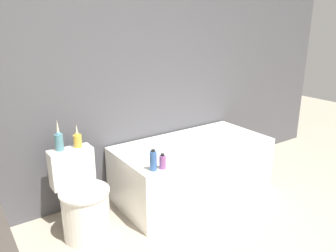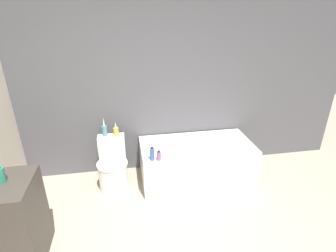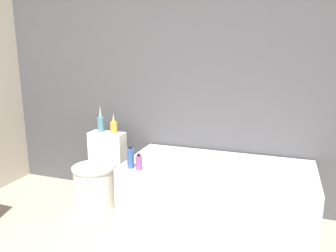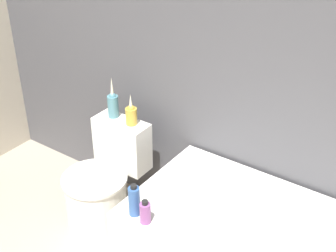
{
  "view_description": "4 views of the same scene",
  "coord_description": "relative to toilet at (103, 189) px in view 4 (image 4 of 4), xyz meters",
  "views": [
    {
      "loc": [
        -1.21,
        -0.49,
        1.74
      ],
      "look_at": [
        0.32,
        1.74,
        0.87
      ],
      "focal_mm": 35.0,
      "sensor_mm": 36.0,
      "label": 1
    },
    {
      "loc": [
        -0.21,
        -1.23,
        2.31
      ],
      "look_at": [
        0.33,
        1.8,
        0.93
      ],
      "focal_mm": 28.0,
      "sensor_mm": 36.0,
      "label": 2
    },
    {
      "loc": [
        1.24,
        -0.71,
        1.52
      ],
      "look_at": [
        0.37,
        1.77,
        0.91
      ],
      "focal_mm": 35.0,
      "sensor_mm": 36.0,
      "label": 3
    },
    {
      "loc": [
        1.29,
        0.21,
        2.17
      ],
      "look_at": [
        0.13,
        1.86,
        0.98
      ],
      "focal_mm": 50.0,
      "sensor_mm": 36.0,
      "label": 4
    }
  ],
  "objects": [
    {
      "name": "shampoo_bottle_short",
      "position": [
        0.6,
        -0.32,
        0.33
      ],
      "size": [
        0.06,
        0.06,
        0.14
      ],
      "color": "#8C4C8C",
      "rests_on": "bathtub"
    },
    {
      "name": "vase_silver",
      "position": [
        0.08,
        0.22,
        0.48
      ],
      "size": [
        0.07,
        0.07,
        0.21
      ],
      "color": "gold",
      "rests_on": "toilet"
    },
    {
      "name": "vase_gold",
      "position": [
        -0.08,
        0.23,
        0.5
      ],
      "size": [
        0.07,
        0.07,
        0.28
      ],
      "color": "teal",
      "rests_on": "toilet"
    },
    {
      "name": "toilet",
      "position": [
        0.0,
        0.0,
        0.0
      ],
      "size": [
        0.41,
        0.57,
        0.69
      ],
      "color": "white",
      "rests_on": "ground"
    },
    {
      "name": "shampoo_bottle_tall",
      "position": [
        0.52,
        -0.3,
        0.36
      ],
      "size": [
        0.06,
        0.06,
        0.19
      ],
      "color": "#335999",
      "rests_on": "bathtub"
    },
    {
      "name": "wall_back_tiled",
      "position": [
        0.43,
        0.45,
        1.01
      ],
      "size": [
        6.4,
        0.06,
        2.6
      ],
      "color": "#4C4C51",
      "rests_on": "ground_plane"
    }
  ]
}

